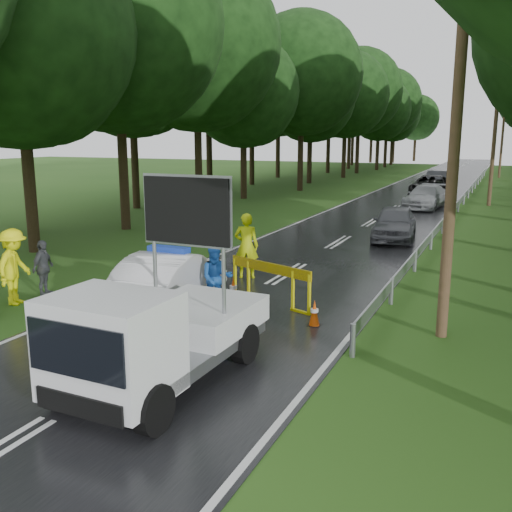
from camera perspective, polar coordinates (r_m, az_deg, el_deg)
The scene contains 21 objects.
ground at distance 13.16m, azimuth -6.33°, elevation -7.54°, with size 160.00×160.00×0.00m, color #234915.
road at distance 41.40m, azimuth 15.12°, elevation 5.56°, with size 7.00×140.00×0.02m, color black.
guardrail at distance 40.61m, azimuth 20.26°, elevation 5.88°, with size 0.12×60.06×0.70m.
utility_pole_near at distance 12.74m, azimuth 19.53°, elevation 14.39°, with size 1.40×0.24×10.00m.
utility_pole_mid at distance 38.70m, azimuth 22.84°, elevation 12.13°, with size 1.40×0.24×10.00m.
utility_pole_far at distance 64.69m, azimuth 23.48°, elevation 11.68°, with size 1.40×0.24×10.00m.
police_sedan at distance 14.74m, azimuth -8.62°, elevation -2.44°, with size 2.18×4.66×1.62m.
work_truck at distance 10.11m, azimuth -10.23°, elevation -7.87°, with size 2.17×4.63×3.64m.
barrier at distance 14.84m, azimuth 1.40°, elevation -1.74°, with size 2.60×1.01×1.14m.
officer at distance 17.61m, azimuth -0.96°, elevation 1.02°, with size 0.75×0.49×2.05m, color #BDD80B.
civilian at distance 14.43m, azimuth -3.97°, elevation -2.22°, with size 0.82×0.64×1.69m, color #184A9C.
bystander_left at distance 16.18m, azimuth -23.04°, elevation -1.01°, with size 1.30×0.75×2.02m, color #FDFF0D.
bystander_mid at distance 16.79m, azimuth -20.52°, elevation -1.15°, with size 0.92×0.38×1.57m, color #44474C.
queue_car_first at distance 24.86m, azimuth 13.70°, elevation 3.22°, with size 1.71×4.26×1.45m, color #3F4147.
queue_car_second at distance 36.22m, azimuth 16.62°, elevation 5.69°, with size 1.95×4.79×1.39m, color gray.
queue_car_third at distance 42.20m, azimuth 17.12°, elevation 6.64°, with size 2.64×5.74×1.59m, color black.
queue_car_fourth at distance 48.17m, azimuth 17.69°, elevation 7.18°, with size 1.63×4.68×1.54m, color #3A3B41.
cone_center at distance 15.19m, azimuth -5.83°, elevation -3.45°, with size 0.35×0.35×0.73m.
cone_far at distance 15.25m, azimuth -2.28°, elevation -3.41°, with size 0.32×0.32×0.69m.
cone_left_mid at distance 16.80m, azimuth -12.26°, elevation -2.27°, with size 0.31×0.31×0.66m.
cone_right at distance 13.43m, azimuth 5.86°, elevation -5.74°, with size 0.30×0.30×0.64m.
Camera 1 is at (6.32, -10.68, 4.40)m, focal length 40.00 mm.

